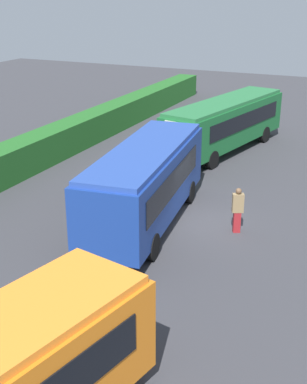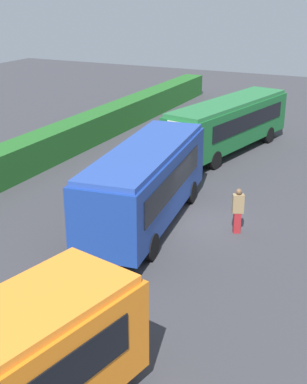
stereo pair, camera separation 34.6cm
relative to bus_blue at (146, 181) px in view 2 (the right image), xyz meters
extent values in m
plane|color=#38383D|center=(1.05, -1.82, -1.88)|extent=(80.50, 80.50, 0.00)
cylinder|color=black|center=(-9.71, -1.54, -1.38)|extent=(1.04, 0.49, 1.00)
cube|color=navy|center=(-0.01, 0.00, -0.07)|extent=(9.29, 3.63, 2.53)
cube|color=#2747A0|center=(-0.01, 0.00, 1.30)|extent=(8.99, 3.40, 0.20)
cube|color=black|center=(-0.46, 1.24, 0.24)|extent=(7.01, 0.91, 1.01)
cube|color=black|center=(-0.15, -1.31, 0.24)|extent=(7.01, 0.91, 1.01)
cube|color=black|center=(4.50, 0.56, 0.24)|extent=(0.30, 2.07, 1.06)
cube|color=silver|center=(4.50, 0.56, 1.02)|extent=(0.21, 1.39, 0.28)
cylinder|color=black|center=(2.63, 1.50, -1.38)|extent=(1.03, 0.40, 1.00)
cylinder|color=black|center=(2.92, -0.82, -1.38)|extent=(1.03, 0.40, 1.00)
cylinder|color=black|center=(-2.93, 0.81, -1.38)|extent=(1.03, 0.40, 1.00)
cylinder|color=black|center=(-2.64, -1.51, -1.38)|extent=(1.03, 0.40, 1.00)
sphere|color=silver|center=(4.43, 1.25, -0.98)|extent=(0.22, 0.22, 0.22)
sphere|color=silver|center=(4.60, -0.13, -0.98)|extent=(0.22, 0.22, 0.22)
cube|color=#19602D|center=(11.22, 0.16, -0.18)|extent=(10.64, 4.47, 2.30)
cube|color=#27723C|center=(11.22, 0.16, 1.07)|extent=(10.30, 4.22, 0.20)
cube|color=black|center=(11.27, -1.07, 0.09)|extent=(7.92, 1.73, 0.92)
cube|color=black|center=(11.76, 1.26, 0.09)|extent=(7.92, 1.73, 0.92)
cube|color=black|center=(6.13, 1.25, 0.09)|extent=(0.44, 1.89, 0.97)
cube|color=silver|center=(6.13, 1.25, 0.79)|extent=(0.31, 1.27, 0.28)
cylinder|color=black|center=(7.85, -0.22, -1.38)|extent=(1.04, 0.48, 1.00)
cylinder|color=black|center=(8.30, 1.88, -1.38)|extent=(1.04, 0.48, 1.00)
cylinder|color=black|center=(14.14, -1.56, -1.38)|extent=(1.04, 0.48, 1.00)
cylinder|color=black|center=(14.59, 0.54, -1.38)|extent=(1.04, 0.48, 1.00)
sphere|color=silver|center=(5.98, 0.62, -0.98)|extent=(0.22, 0.22, 0.22)
sphere|color=silver|center=(6.25, 1.88, -0.98)|extent=(0.22, 0.22, 0.22)
cube|color=#4C6B47|center=(-1.23, 2.23, -1.48)|extent=(0.36, 0.36, 0.80)
cube|color=silver|center=(-1.23, 2.23, -0.73)|extent=(0.49, 0.48, 0.70)
sphere|color=beige|center=(-1.23, 2.23, -0.27)|extent=(0.22, 0.22, 0.22)
cube|color=maroon|center=(0.81, -3.62, -1.45)|extent=(0.34, 0.36, 0.87)
cube|color=olive|center=(0.81, -3.62, -0.63)|extent=(0.42, 0.51, 0.76)
sphere|color=brown|center=(0.81, -3.62, -0.13)|extent=(0.24, 0.24, 0.24)
cube|color=olive|center=(12.58, 2.53, -1.44)|extent=(0.36, 0.38, 0.89)
cube|color=olive|center=(12.58, 2.53, -0.61)|extent=(0.47, 0.53, 0.78)
sphere|color=#8C6647|center=(12.58, 2.53, -0.10)|extent=(0.24, 0.24, 0.24)
camera|label=1|loc=(-17.82, -8.47, 7.29)|focal=49.08mm
camera|label=2|loc=(-17.68, -8.79, 7.29)|focal=49.08mm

